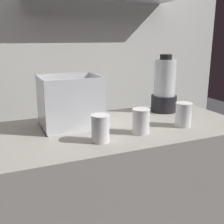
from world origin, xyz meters
The scene contains 7 objects.
counter centered at (0.00, 0.00, 0.45)m, with size 1.40×0.64×0.90m, color #9E998E.
back_wall_unit centered at (0.00, 0.77, 1.26)m, with size 2.60×0.24×2.50m.
carrot_display_bin centered at (-0.19, 0.10, 0.98)m, with size 0.30×0.23×0.26m.
blender_pitcher centered at (0.42, 0.17, 1.05)m, with size 0.16×0.16×0.35m.
juice_cup_orange_far_left centered at (-0.13, -0.17, 0.96)m, with size 0.08×0.08×0.12m.
juice_cup_carrot_left centered at (0.09, -0.14, 0.95)m, with size 0.09×0.09×0.12m.
juice_cup_carrot_middle centered at (0.34, -0.13, 0.95)m, with size 0.09×0.09×0.12m.
Camera 1 is at (-0.54, -1.25, 1.35)m, focal length 44.59 mm.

